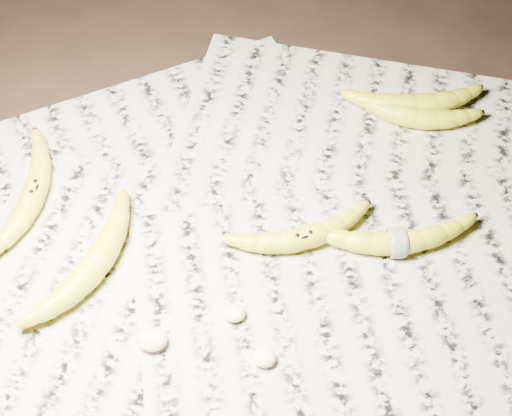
{
  "coord_description": "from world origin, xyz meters",
  "views": [
    {
      "loc": [
        -0.02,
        -0.51,
        0.81
      ],
      "look_at": [
        -0.01,
        0.01,
        0.05
      ],
      "focal_mm": 50.0,
      "sensor_mm": 36.0,
      "label": 1
    }
  ],
  "objects_px": {
    "banana_left_b": "(94,264)",
    "banana_upper_b": "(417,116)",
    "banana_left_a": "(34,191)",
    "banana_upper_a": "(415,104)",
    "banana_center": "(303,237)",
    "banana_taped": "(397,241)"
  },
  "relations": [
    {
      "from": "banana_left_a",
      "to": "banana_upper_a",
      "type": "height_order",
      "value": "banana_upper_a"
    },
    {
      "from": "banana_center",
      "to": "banana_upper_a",
      "type": "relative_size",
      "value": 0.96
    },
    {
      "from": "banana_taped",
      "to": "banana_upper_b",
      "type": "distance_m",
      "value": 0.22
    },
    {
      "from": "banana_upper_a",
      "to": "banana_left_a",
      "type": "bearing_deg",
      "value": -166.38
    },
    {
      "from": "banana_left_b",
      "to": "banana_upper_a",
      "type": "height_order",
      "value": "banana_left_b"
    },
    {
      "from": "banana_left_a",
      "to": "banana_left_b",
      "type": "height_order",
      "value": "banana_left_b"
    },
    {
      "from": "banana_upper_a",
      "to": "banana_taped",
      "type": "bearing_deg",
      "value": -105.57
    },
    {
      "from": "banana_left_b",
      "to": "banana_taped",
      "type": "relative_size",
      "value": 0.99
    },
    {
      "from": "banana_left_a",
      "to": "banana_taped",
      "type": "height_order",
      "value": "same"
    },
    {
      "from": "banana_left_b",
      "to": "banana_upper_a",
      "type": "distance_m",
      "value": 0.52
    },
    {
      "from": "banana_left_a",
      "to": "banana_upper_a",
      "type": "relative_size",
      "value": 1.03
    },
    {
      "from": "banana_left_b",
      "to": "banana_center",
      "type": "distance_m",
      "value": 0.27
    },
    {
      "from": "banana_left_b",
      "to": "banana_upper_b",
      "type": "relative_size",
      "value": 1.23
    },
    {
      "from": "banana_left_b",
      "to": "banana_center",
      "type": "bearing_deg",
      "value": -52.76
    },
    {
      "from": "banana_center",
      "to": "banana_upper_a",
      "type": "distance_m",
      "value": 0.29
    },
    {
      "from": "banana_left_a",
      "to": "banana_left_b",
      "type": "distance_m",
      "value": 0.15
    },
    {
      "from": "banana_left_a",
      "to": "banana_center",
      "type": "height_order",
      "value": "same"
    },
    {
      "from": "banana_upper_b",
      "to": "banana_left_b",
      "type": "bearing_deg",
      "value": -139.94
    },
    {
      "from": "banana_center",
      "to": "banana_left_a",
      "type": "bearing_deg",
      "value": 152.64
    },
    {
      "from": "banana_left_b",
      "to": "banana_center",
      "type": "xyz_separation_m",
      "value": [
        0.27,
        0.04,
        -0.0
      ]
    },
    {
      "from": "banana_left_a",
      "to": "banana_upper_a",
      "type": "bearing_deg",
      "value": -66.77
    },
    {
      "from": "banana_left_a",
      "to": "banana_taped",
      "type": "relative_size",
      "value": 0.95
    }
  ]
}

